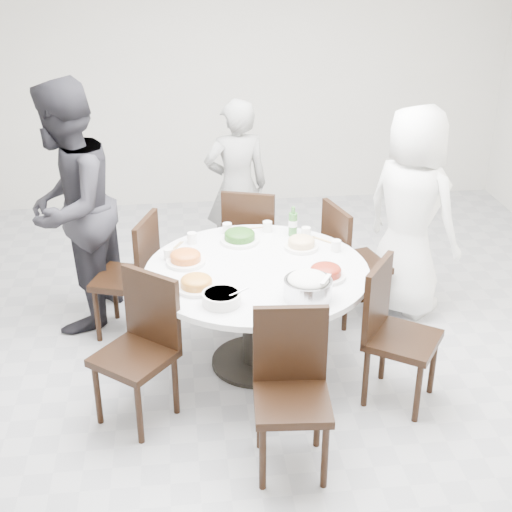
{
  "coord_description": "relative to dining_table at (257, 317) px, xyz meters",
  "views": [
    {
      "loc": [
        -0.54,
        -4.41,
        2.89
      ],
      "look_at": [
        -0.04,
        -0.15,
        0.82
      ],
      "focal_mm": 50.0,
      "sensor_mm": 36.0,
      "label": 1
    }
  ],
  "objects": [
    {
      "name": "chair_s",
      "position": [
        0.07,
        -1.07,
        0.1
      ],
      "size": [
        0.45,
        0.45,
        0.95
      ],
      "primitive_type": "cube",
      "rotation": [
        0.0,
        0.0,
        6.21
      ],
      "color": "black",
      "rests_on": "floor"
    },
    {
      "name": "chair_sw",
      "position": [
        -0.81,
        -0.52,
        0.1
      ],
      "size": [
        0.59,
        0.59,
        0.95
      ],
      "primitive_type": "cube",
      "rotation": [
        0.0,
        0.0,
        5.59
      ],
      "color": "black",
      "rests_on": "floor"
    },
    {
      "name": "dish_redbrown",
      "position": [
        0.43,
        -0.19,
        0.41
      ],
      "size": [
        0.26,
        0.26,
        0.06
      ],
      "primitive_type": "cylinder",
      "color": "white",
      "rests_on": "dining_table"
    },
    {
      "name": "tea_cups",
      "position": [
        -0.01,
        0.64,
        0.42
      ],
      "size": [
        0.07,
        0.07,
        0.08
      ],
      "primitive_type": "cylinder",
      "color": "white",
      "rests_on": "dining_table"
    },
    {
      "name": "diner_middle",
      "position": [
        0.01,
        1.54,
        0.39
      ],
      "size": [
        0.61,
        0.45,
        1.53
      ],
      "primitive_type": "imported",
      "rotation": [
        0.0,
        0.0,
        3.3
      ],
      "color": "black",
      "rests_on": "floor"
    },
    {
      "name": "wall_front",
      "position": [
        0.04,
        -2.8,
        1.02
      ],
      "size": [
        6.0,
        0.01,
        2.8
      ],
      "primitive_type": "cube",
      "color": "silver",
      "rests_on": "ground"
    },
    {
      "name": "beverage_bottle",
      "position": [
        0.33,
        0.51,
        0.49
      ],
      "size": [
        0.06,
        0.06,
        0.22
      ],
      "primitive_type": "cylinder",
      "color": "#316D2B",
      "rests_on": "dining_table"
    },
    {
      "name": "dish_greens",
      "position": [
        -0.07,
        0.44,
        0.41
      ],
      "size": [
        0.28,
        0.28,
        0.07
      ],
      "primitive_type": "cylinder",
      "color": "white",
      "rests_on": "dining_table"
    },
    {
      "name": "chopsticks",
      "position": [
        -0.0,
        0.63,
        0.38
      ],
      "size": [
        0.24,
        0.04,
        0.01
      ],
      "primitive_type": null,
      "color": "tan",
      "rests_on": "dining_table"
    },
    {
      "name": "chair_nw",
      "position": [
        -0.92,
        0.53,
        0.1
      ],
      "size": [
        0.53,
        0.53,
        0.95
      ],
      "primitive_type": "cube",
      "rotation": [
        0.0,
        0.0,
        4.38
      ],
      "color": "black",
      "rests_on": "floor"
    },
    {
      "name": "chair_ne",
      "position": [
        0.84,
        0.57,
        0.1
      ],
      "size": [
        0.51,
        0.51,
        0.95
      ],
      "primitive_type": "cube",
      "rotation": [
        0.0,
        0.0,
        1.83
      ],
      "color": "black",
      "rests_on": "floor"
    },
    {
      "name": "rice_bowl",
      "position": [
        0.26,
        -0.44,
        0.44
      ],
      "size": [
        0.3,
        0.3,
        0.13
      ],
      "primitive_type": "cylinder",
      "color": "silver",
      "rests_on": "dining_table"
    },
    {
      "name": "dish_orange",
      "position": [
        -0.47,
        0.13,
        0.41
      ],
      "size": [
        0.27,
        0.27,
        0.07
      ],
      "primitive_type": "cylinder",
      "color": "white",
      "rests_on": "dining_table"
    },
    {
      "name": "wall_back",
      "position": [
        0.04,
        3.2,
        1.02
      ],
      "size": [
        6.0,
        0.01,
        2.8
      ],
      "primitive_type": "cube",
      "color": "silver",
      "rests_on": "ground"
    },
    {
      "name": "diner_right",
      "position": [
        1.27,
        0.66,
        0.45
      ],
      "size": [
        0.91,
        0.96,
        1.66
      ],
      "primitive_type": "imported",
      "rotation": [
        0.0,
        0.0,
        2.22
      ],
      "color": "white",
      "rests_on": "floor"
    },
    {
      "name": "dish_tofu",
      "position": [
        -0.41,
        -0.24,
        0.41
      ],
      "size": [
        0.26,
        0.26,
        0.07
      ],
      "primitive_type": "cylinder",
      "color": "white",
      "rests_on": "dining_table"
    },
    {
      "name": "chair_n",
      "position": [
        0.1,
        1.07,
        0.1
      ],
      "size": [
        0.53,
        0.53,
        0.95
      ],
      "primitive_type": "cube",
      "rotation": [
        0.0,
        0.0,
        2.82
      ],
      "color": "black",
      "rests_on": "floor"
    },
    {
      "name": "soup_bowl",
      "position": [
        -0.27,
        -0.44,
        0.41
      ],
      "size": [
        0.24,
        0.24,
        0.07
      ],
      "primitive_type": "cylinder",
      "color": "white",
      "rests_on": "dining_table"
    },
    {
      "name": "floor",
      "position": [
        0.04,
        0.2,
        -0.38
      ],
      "size": [
        6.0,
        6.0,
        0.01
      ],
      "primitive_type": "cube",
      "color": "#A7A8AC",
      "rests_on": "ground"
    },
    {
      "name": "diner_left",
      "position": [
        -1.3,
        0.76,
        0.57
      ],
      "size": [
        0.93,
        1.07,
        1.88
      ],
      "primitive_type": "imported",
      "rotation": [
        0.0,
        0.0,
        4.44
      ],
      "color": "black",
      "rests_on": "floor"
    },
    {
      "name": "dining_table",
      "position": [
        0.0,
        0.0,
        0.0
      ],
      "size": [
        1.5,
        1.5,
        0.75
      ],
      "primitive_type": "cylinder",
      "color": "white",
      "rests_on": "floor"
    },
    {
      "name": "dish_pale",
      "position": [
        0.35,
        0.28,
        0.41
      ],
      "size": [
        0.24,
        0.24,
        0.07
      ],
      "primitive_type": "cylinder",
      "color": "white",
      "rests_on": "dining_table"
    },
    {
      "name": "chair_se",
      "position": [
        0.87,
        -0.52,
        0.1
      ],
      "size": [
        0.58,
        0.58,
        0.95
      ],
      "primitive_type": "cube",
      "rotation": [
        0.0,
        0.0,
        7.25
      ],
      "color": "black",
      "rests_on": "floor"
    }
  ]
}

